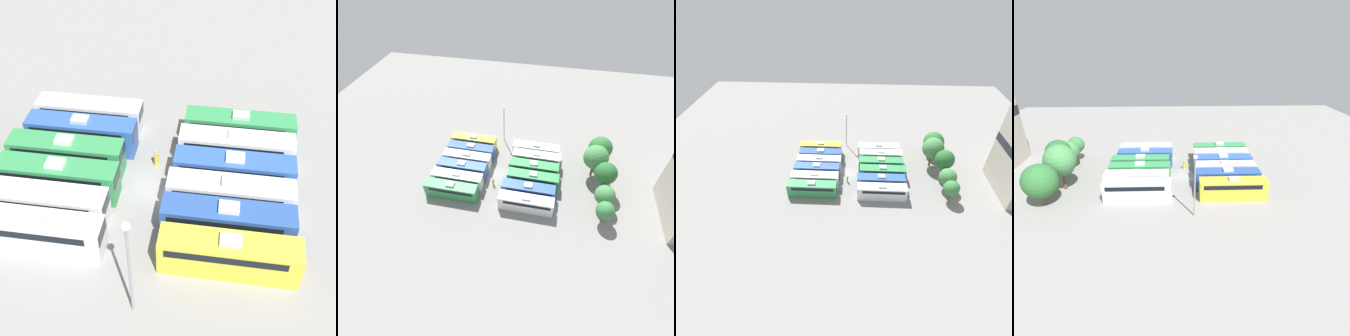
# 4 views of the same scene
# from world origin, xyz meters

# --- Properties ---
(ground_plane) EXTENTS (113.02, 113.02, 0.00)m
(ground_plane) POSITION_xyz_m (0.00, 0.00, 0.00)
(ground_plane) COLOR gray
(bus_0) EXTENTS (2.45, 10.53, 3.59)m
(bus_0) POSITION_xyz_m (-7.67, -7.48, 1.78)
(bus_0) COLOR gold
(bus_0) RESTS_ON ground_plane
(bus_1) EXTENTS (2.45, 10.53, 3.59)m
(bus_1) POSITION_xyz_m (-4.50, -7.19, 1.78)
(bus_1) COLOR #284C93
(bus_1) RESTS_ON ground_plane
(bus_2) EXTENTS (2.45, 10.53, 3.59)m
(bus_2) POSITION_xyz_m (-1.60, -7.24, 1.78)
(bus_2) COLOR silver
(bus_2) RESTS_ON ground_plane
(bus_3) EXTENTS (2.45, 10.53, 3.59)m
(bus_3) POSITION_xyz_m (1.40, -7.42, 1.78)
(bus_3) COLOR #2D56A8
(bus_3) RESTS_ON ground_plane
(bus_4) EXTENTS (2.45, 10.53, 3.59)m
(bus_4) POSITION_xyz_m (4.51, -7.47, 1.78)
(bus_4) COLOR white
(bus_4) RESTS_ON ground_plane
(bus_5) EXTENTS (2.45, 10.53, 3.59)m
(bus_5) POSITION_xyz_m (7.56, -7.71, 1.78)
(bus_5) COLOR #338C4C
(bus_5) RESTS_ON ground_plane
(bus_6) EXTENTS (2.45, 10.53, 3.59)m
(bus_6) POSITION_xyz_m (-7.61, 7.33, 1.78)
(bus_6) COLOR silver
(bus_6) RESTS_ON ground_plane
(bus_7) EXTENTS (2.45, 10.53, 3.59)m
(bus_7) POSITION_xyz_m (-4.74, 7.75, 1.78)
(bus_7) COLOR silver
(bus_7) RESTS_ON ground_plane
(bus_8) EXTENTS (2.45, 10.53, 3.59)m
(bus_8) POSITION_xyz_m (-1.62, 7.58, 1.78)
(bus_8) COLOR #338C4C
(bus_8) RESTS_ON ground_plane
(bus_9) EXTENTS (2.45, 10.53, 3.59)m
(bus_9) POSITION_xyz_m (1.51, 7.82, 1.78)
(bus_9) COLOR #338C4C
(bus_9) RESTS_ON ground_plane
(bus_10) EXTENTS (2.45, 10.53, 3.59)m
(bus_10) POSITION_xyz_m (4.68, 7.28, 1.78)
(bus_10) COLOR #2D56A8
(bus_10) RESTS_ON ground_plane
(bus_11) EXTENTS (2.45, 10.53, 3.59)m
(bus_11) POSITION_xyz_m (7.76, 7.30, 1.78)
(bus_11) COLOR silver
(bus_11) RESTS_ON ground_plane
(worker_person) EXTENTS (0.36, 0.36, 1.76)m
(worker_person) POSITION_xyz_m (3.08, -0.25, 0.82)
(worker_person) COLOR gold
(worker_person) RESTS_ON ground_plane
(light_pole) EXTENTS (0.60, 0.60, 9.34)m
(light_pole) POSITION_xyz_m (-12.10, -1.13, 6.18)
(light_pole) COLOR gray
(light_pole) RESTS_ON ground_plane
(tree_0) EXTENTS (5.15, 5.15, 6.61)m
(tree_0) POSITION_xyz_m (-8.60, 21.23, 4.03)
(tree_0) COLOR brown
(tree_0) RESTS_ON ground_plane
(tree_1) EXTENTS (5.08, 5.08, 7.81)m
(tree_1) POSITION_xyz_m (-3.99, 19.87, 5.25)
(tree_1) COLOR brown
(tree_1) RESTS_ON ground_plane
(tree_2) EXTENTS (4.40, 4.40, 7.16)m
(tree_2) POSITION_xyz_m (-0.05, 21.66, 4.94)
(tree_2) COLOR brown
(tree_2) RESTS_ON ground_plane
(tree_3) EXTENTS (3.82, 3.82, 5.37)m
(tree_3) POSITION_xyz_m (4.26, 21.63, 3.45)
(tree_3) COLOR brown
(tree_3) RESTS_ON ground_plane
(tree_4) EXTENTS (3.30, 3.30, 5.04)m
(tree_4) POSITION_xyz_m (7.77, 21.51, 3.38)
(tree_4) COLOR brown
(tree_4) RESTS_ON ground_plane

